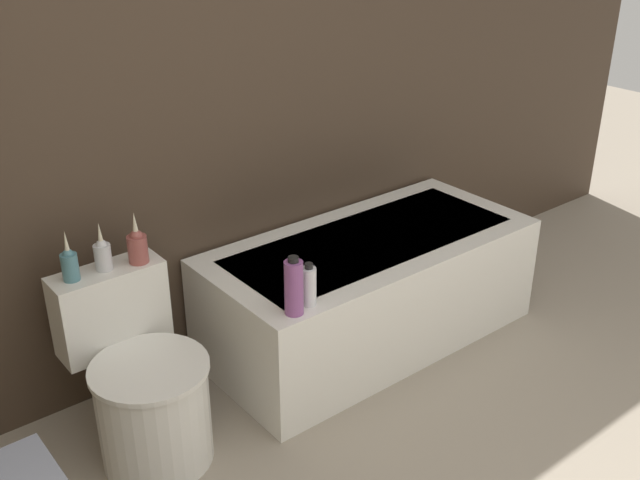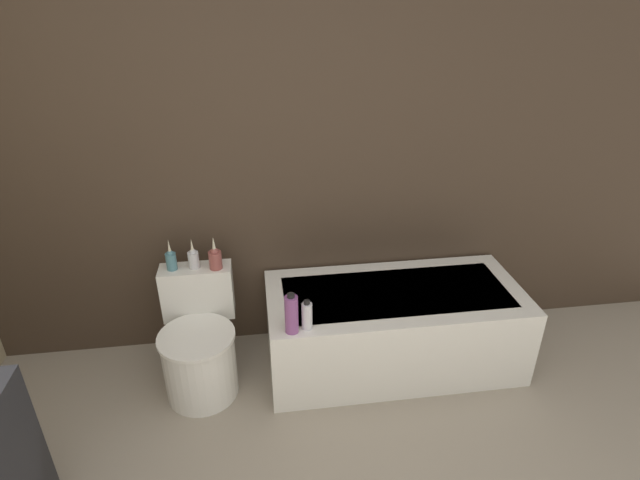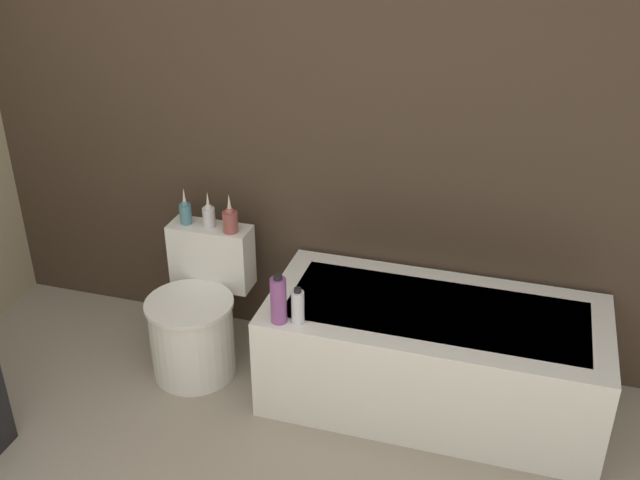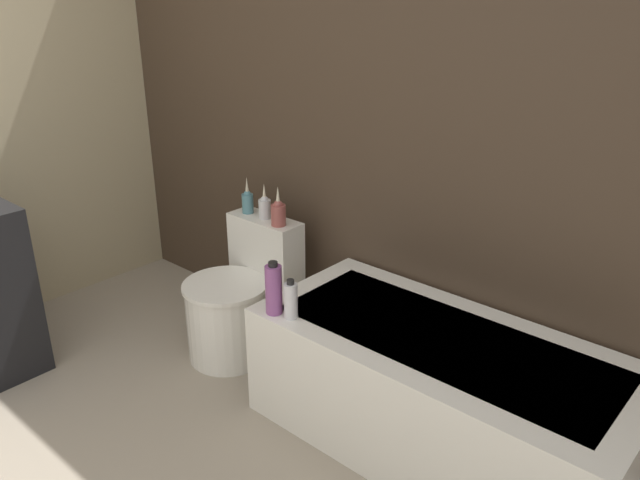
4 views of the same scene
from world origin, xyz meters
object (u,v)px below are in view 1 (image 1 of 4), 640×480
Objects in this scene: toilet at (144,387)px; vase_gold at (69,263)px; shampoo_bottle_short at (309,286)px; vase_silver at (103,254)px; shampoo_bottle_tall at (294,287)px; bathtub at (369,288)px; vase_bronze at (137,245)px.

vase_gold is at bearing 119.75° from toilet.
shampoo_bottle_short is (0.73, -0.44, -0.15)m from vase_gold.
vase_silver is at bearing 90.00° from toilet.
bathtub is at bearing 24.24° from shampoo_bottle_tall.
vase_gold reaches higher than toilet.
vase_gold is at bearing 144.97° from shampoo_bottle_tall.
vase_gold is at bearing 174.66° from vase_bronze.
shampoo_bottle_short is (0.61, -0.44, -0.15)m from vase_silver.
shampoo_bottle_short reaches higher than bathtub.
vase_gold is 0.87m from shampoo_bottle_short.
vase_gold is 0.80m from shampoo_bottle_tall.
shampoo_bottle_tall is at bearing -41.18° from vase_silver.
shampoo_bottle_tall reaches higher than toilet.
vase_gold is 1.11× the size of shampoo_bottle_short.
vase_bronze reaches higher than shampoo_bottle_tall.
shampoo_bottle_tall reaches higher than shampoo_bottle_short.
bathtub is 6.54× the size of shampoo_bottle_tall.
vase_silver is at bearing 143.91° from shampoo_bottle_short.
vase_bronze is (0.13, 0.20, 0.47)m from toilet.
vase_silver is 1.07× the size of shampoo_bottle_short.
bathtub is 0.80m from shampoo_bottle_tall.
toilet is 3.39× the size of vase_bronze.
bathtub is 1.40m from vase_gold.
vase_bronze is 1.16× the size of shampoo_bottle_short.
vase_gold is 0.13m from vase_silver.
vase_silver is at bearing 167.99° from vase_bronze.
vase_bronze is at bearing 172.42° from bathtub.
vase_gold is at bearing 172.85° from bathtub.
vase_bronze is at bearing 132.72° from shampoo_bottle_tall.
shampoo_bottle_short is at bearing -36.09° from vase_silver.
vase_gold reaches higher than vase_silver.
toilet is at bearing -177.25° from bathtub.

